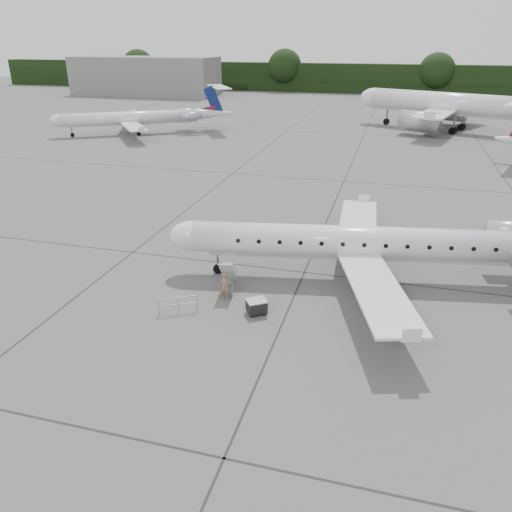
% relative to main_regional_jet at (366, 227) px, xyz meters
% --- Properties ---
extents(ground, '(320.00, 320.00, 0.00)m').
position_rel_main_regional_jet_xyz_m(ground, '(2.27, -7.11, -3.71)').
color(ground, '#585755').
rests_on(ground, ground).
extents(treeline, '(260.00, 4.00, 8.00)m').
position_rel_main_regional_jet_xyz_m(treeline, '(2.27, 122.89, 0.29)').
color(treeline, black).
rests_on(treeline, ground).
extents(terminal_building, '(40.00, 14.00, 10.00)m').
position_rel_main_regional_jet_xyz_m(terminal_building, '(-67.73, 102.89, 1.29)').
color(terminal_building, slate).
rests_on(terminal_building, ground).
extents(main_regional_jet, '(32.11, 25.56, 7.41)m').
position_rel_main_regional_jet_xyz_m(main_regional_jet, '(0.00, 0.00, 0.00)').
color(main_regional_jet, silver).
rests_on(main_regional_jet, ground).
extents(airstair, '(1.27, 2.55, 2.32)m').
position_rel_main_regional_jet_xyz_m(airstair, '(-8.14, -3.79, -2.54)').
color(airstair, silver).
rests_on(airstair, ground).
extents(passenger, '(0.73, 0.56, 1.78)m').
position_rel_main_regional_jet_xyz_m(passenger, '(-7.90, -5.14, -2.81)').
color(passenger, '#8A604B').
rests_on(passenger, ground).
extents(safety_railing, '(1.98, 1.11, 1.00)m').
position_rel_main_regional_jet_xyz_m(safety_railing, '(-10.03, -7.40, -3.21)').
color(safety_railing, '#999BA1').
rests_on(safety_railing, ground).
extents(baggage_cart, '(1.39, 1.34, 0.94)m').
position_rel_main_regional_jet_xyz_m(baggage_cart, '(-5.58, -6.27, -3.24)').
color(baggage_cart, black).
rests_on(baggage_cart, ground).
extents(bg_narrowbody, '(42.44, 37.02, 12.72)m').
position_rel_main_regional_jet_xyz_m(bg_narrowbody, '(9.64, 62.41, 2.65)').
color(bg_narrowbody, silver).
rests_on(bg_narrowbody, ground).
extents(bg_regional_left, '(34.61, 31.99, 7.39)m').
position_rel_main_regional_jet_xyz_m(bg_regional_left, '(-41.35, 45.19, -0.01)').
color(bg_regional_left, silver).
rests_on(bg_regional_left, ground).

